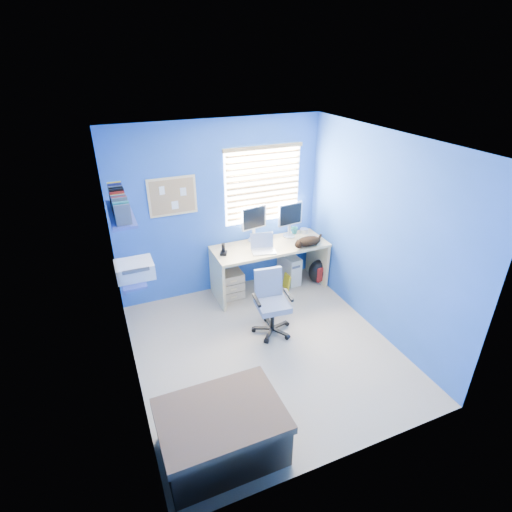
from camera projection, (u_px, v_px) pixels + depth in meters
name	position (u px, v px, depth m)	size (l,w,h in m)	color
floor	(265.00, 349.00, 4.89)	(3.00, 3.20, 0.00)	#C6AF93
ceiling	(268.00, 142.00, 3.74)	(3.00, 3.20, 0.00)	white
wall_back	(220.00, 210.00, 5.62)	(3.00, 0.01, 2.50)	#2457AE
wall_front	(354.00, 351.00, 3.00)	(3.00, 0.01, 2.50)	#2457AE
wall_left	(123.00, 288.00, 3.79)	(0.01, 3.20, 2.50)	#2457AE
wall_right	(379.00, 237.00, 4.83)	(0.01, 3.20, 2.50)	#2457AE
desk	(270.00, 268.00, 5.96)	(1.68, 0.65, 0.74)	#E0B77C
laptop	(264.00, 245.00, 5.56)	(0.33, 0.26, 0.22)	silver
monitor_left	(254.00, 224.00, 5.81)	(0.40, 0.12, 0.54)	silver
monitor_right	(290.00, 220.00, 5.94)	(0.40, 0.12, 0.54)	silver
phone	(223.00, 249.00, 5.49)	(0.09, 0.11, 0.17)	black
mug	(294.00, 231.00, 6.13)	(0.10, 0.09, 0.10)	#1E7B74
cd_spindle	(304.00, 231.00, 6.16)	(0.13, 0.13, 0.07)	silver
cat	(308.00, 241.00, 5.75)	(0.39, 0.20, 0.14)	black
tower_pc	(289.00, 268.00, 6.24)	(0.19, 0.44, 0.45)	beige
drawer_boxes	(231.00, 284.00, 5.85)	(0.35, 0.28, 0.41)	tan
yellow_book	(287.00, 282.00, 6.08)	(0.03, 0.17, 0.24)	yellow
backpack	(319.00, 271.00, 6.23)	(0.33, 0.25, 0.38)	black
bed_corner	(222.00, 432.00, 3.53)	(1.04, 0.74, 0.50)	brown
office_chair	(271.00, 310.00, 5.09)	(0.53, 0.53, 0.83)	black
window_blinds	(263.00, 185.00, 5.68)	(1.15, 0.05, 1.10)	white
corkboard	(173.00, 196.00, 5.24)	(0.64, 0.02, 0.52)	#E0B77C
wall_shelves	(126.00, 237.00, 4.37)	(0.42, 0.90, 1.05)	#3A49A4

